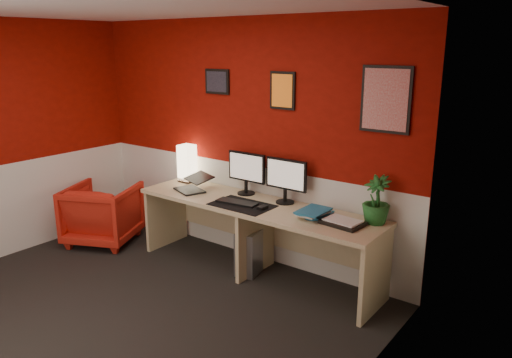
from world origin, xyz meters
The scene contains 24 objects.
ground centered at (0.00, 0.00, 0.00)m, with size 4.00×3.50×0.01m, color black.
ceiling centered at (0.00, 0.00, 2.50)m, with size 4.00×3.50×0.01m, color white.
wall_back centered at (0.00, 1.75, 1.25)m, with size 4.00×0.01×2.50m, color maroon.
wall_right centered at (2.00, 0.00, 1.25)m, with size 0.01×3.50×2.50m, color maroon.
wainscot_back centered at (0.00, 1.75, 0.50)m, with size 4.00×0.01×1.00m, color silver.
wainscot_right centered at (2.00, 0.00, 0.50)m, with size 0.01×3.50×1.00m, color silver.
desk centered at (0.44, 1.41, 0.36)m, with size 2.60×0.65×0.73m, color tan.
shoji_lamp centered at (-0.66, 1.60, 0.93)m, with size 0.16×0.16×0.40m, color #FFE5B2.
laptop centered at (-0.38, 1.34, 0.84)m, with size 0.33×0.23×0.22m, color black.
monitor_left centered at (0.16, 1.62, 1.02)m, with size 0.45×0.06×0.58m, color black.
monitor_right centered at (0.65, 1.61, 1.02)m, with size 0.45×0.06×0.58m, color black.
desk_mat centered at (0.37, 1.29, 0.73)m, with size 0.60×0.38×0.01m, color black.
keyboard centered at (0.30, 1.30, 0.74)m, with size 0.42×0.14×0.02m, color black.
mouse centered at (0.60, 1.31, 0.75)m, with size 0.06×0.10×0.03m, color black.
book_bottom centered at (1.03, 1.43, 0.74)m, with size 0.21×0.28×0.03m, color teal.
book_middle centered at (0.98, 1.42, 0.77)m, with size 0.21×0.28×0.02m, color silver.
book_top centered at (0.98, 1.39, 0.79)m, with size 0.23×0.31×0.03m, color teal.
zen_tray centered at (1.39, 1.40, 0.74)m, with size 0.35×0.25×0.03m, color black.
potted_plant centered at (1.59, 1.60, 0.94)m, with size 0.24×0.24×0.42m, color #19591E.
pc_tower centered at (0.38, 1.44, 0.23)m, with size 0.20×0.45×0.45m, color #99999E.
armchair centered at (-1.47, 1.02, 0.34)m, with size 0.73×0.75×0.68m, color red.
art_left centered at (-0.31, 1.74, 1.85)m, with size 0.32×0.02×0.26m, color black.
art_center centered at (0.52, 1.74, 1.80)m, with size 0.28×0.02×0.36m, color orange.
art_right centered at (1.56, 1.74, 1.78)m, with size 0.44×0.02×0.56m, color red.
Camera 1 is at (3.19, -2.25, 2.22)m, focal length 34.71 mm.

